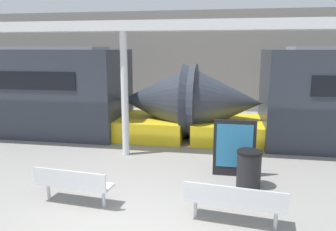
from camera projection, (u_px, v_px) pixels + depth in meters
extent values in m
cube|color=gray|center=(194.00, 61.00, 16.68)|extent=(56.00, 0.20, 5.00)
cone|color=#2D333D|center=(222.00, 102.00, 11.30)|extent=(2.71, 2.63, 2.63)
cube|color=yellow|center=(229.00, 130.00, 11.45)|extent=(2.44, 2.46, 0.70)
cone|color=#2D333D|center=(158.00, 100.00, 11.69)|extent=(2.71, 2.63, 2.63)
cube|color=yellow|center=(152.00, 126.00, 11.93)|extent=(2.44, 2.46, 0.70)
cube|color=silver|center=(75.00, 184.00, 6.71)|extent=(1.64, 0.59, 0.04)
cube|color=silver|center=(69.00, 179.00, 6.48)|extent=(1.60, 0.19, 0.34)
cylinder|color=silver|center=(48.00, 190.00, 6.92)|extent=(0.07, 0.07, 0.40)
cylinder|color=silver|center=(104.00, 197.00, 6.58)|extent=(0.07, 0.07, 0.40)
cube|color=silver|center=(235.00, 201.00, 5.94)|extent=(1.85, 0.65, 0.04)
cube|color=silver|center=(234.00, 196.00, 5.71)|extent=(1.80, 0.25, 0.34)
cylinder|color=silver|center=(195.00, 207.00, 6.19)|extent=(0.07, 0.07, 0.40)
cylinder|color=silver|center=(276.00, 218.00, 5.78)|extent=(0.07, 0.07, 0.40)
cylinder|color=black|center=(249.00, 170.00, 7.48)|extent=(0.55, 0.55, 0.81)
cylinder|color=black|center=(250.00, 152.00, 7.39)|extent=(0.57, 0.57, 0.06)
cube|color=black|center=(234.00, 148.00, 8.08)|extent=(1.03, 0.06, 1.43)
cube|color=teal|center=(234.00, 146.00, 8.04)|extent=(0.88, 0.01, 1.09)
cylinder|color=silver|center=(125.00, 95.00, 9.51)|extent=(0.21, 0.21, 3.61)
cube|color=silver|center=(123.00, 26.00, 9.12)|extent=(28.00, 0.60, 0.28)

